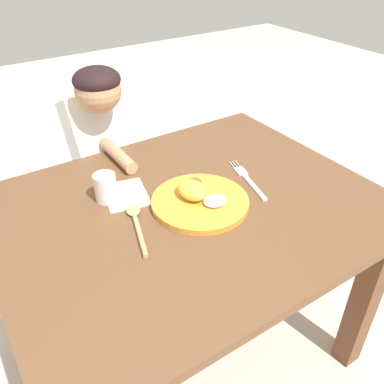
{
  "coord_description": "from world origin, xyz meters",
  "views": [
    {
      "loc": [
        -0.51,
        -0.79,
        1.35
      ],
      "look_at": [
        0.02,
        0.02,
        0.68
      ],
      "focal_mm": 38.16,
      "sensor_mm": 36.0,
      "label": 1
    }
  ],
  "objects": [
    {
      "name": "drinking_cup",
      "position": [
        -0.19,
        0.15,
        0.71
      ],
      "size": [
        0.06,
        0.06,
        0.08
      ],
      "primitive_type": "cylinder",
      "color": "silver",
      "rests_on": "dining_table"
    },
    {
      "name": "spoon",
      "position": [
        -0.17,
        0.0,
        0.67
      ],
      "size": [
        0.09,
        0.22,
        0.01
      ],
      "rotation": [
        0.0,
        0.0,
        1.27
      ],
      "color": "tan",
      "rests_on": "dining_table"
    },
    {
      "name": "ground_plane",
      "position": [
        0.0,
        0.0,
        0.0
      ],
      "size": [
        8.0,
        8.0,
        0.0
      ],
      "primitive_type": "plane",
      "color": "beige"
    },
    {
      "name": "plate",
      "position": [
        0.02,
        -0.01,
        0.68
      ],
      "size": [
        0.28,
        0.28,
        0.06
      ],
      "color": "gold",
      "rests_on": "dining_table"
    },
    {
      "name": "napkin",
      "position": [
        -0.13,
        0.14,
        0.67
      ],
      "size": [
        0.15,
        0.17,
        0.0
      ],
      "primitive_type": "cube",
      "rotation": [
        0.0,
        0.0,
        -0.23
      ],
      "color": "white",
      "rests_on": "dining_table"
    },
    {
      "name": "dining_table",
      "position": [
        0.0,
        0.0,
        0.54
      ],
      "size": [
        1.08,
        0.86,
        0.66
      ],
      "color": "brown",
      "rests_on": "ground_plane"
    },
    {
      "name": "person",
      "position": [
        -0.06,
        0.54,
        0.5
      ],
      "size": [
        0.19,
        0.44,
        0.95
      ],
      "rotation": [
        0.0,
        0.0,
        3.14
      ],
      "color": "#36455F",
      "rests_on": "ground_plane"
    },
    {
      "name": "fork",
      "position": [
        0.22,
        0.01,
        0.67
      ],
      "size": [
        0.08,
        0.23,
        0.01
      ],
      "rotation": [
        0.0,
        0.0,
        1.32
      ],
      "color": "silver",
      "rests_on": "dining_table"
    }
  ]
}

